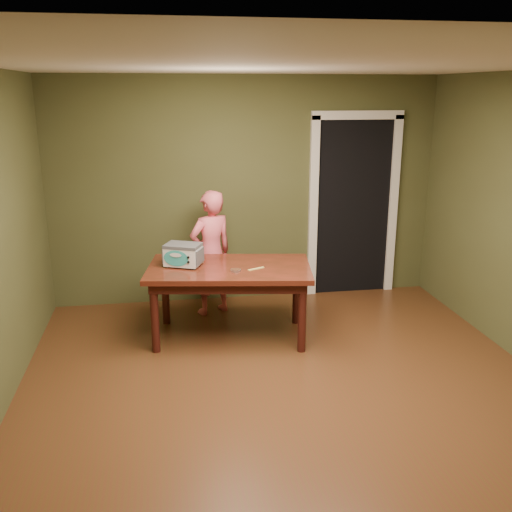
# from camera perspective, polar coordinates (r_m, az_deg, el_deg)

# --- Properties ---
(floor) EXTENTS (5.00, 5.00, 0.00)m
(floor) POSITION_cam_1_polar(r_m,az_deg,el_deg) (4.77, 3.68, -14.35)
(floor) COLOR #4F2816
(floor) RESTS_ON ground
(room_shell) EXTENTS (4.52, 5.02, 2.61)m
(room_shell) POSITION_cam_1_polar(r_m,az_deg,el_deg) (4.17, 4.10, 6.28)
(room_shell) COLOR #464C28
(room_shell) RESTS_ON ground
(doorway) EXTENTS (1.10, 0.66, 2.25)m
(doorway) POSITION_cam_1_polar(r_m,az_deg,el_deg) (7.27, 8.93, 5.21)
(doorway) COLOR black
(doorway) RESTS_ON ground
(dining_table) EXTENTS (1.72, 1.14, 0.75)m
(dining_table) POSITION_cam_1_polar(r_m,az_deg,el_deg) (5.67, -2.68, -2.01)
(dining_table) COLOR #3A180D
(dining_table) RESTS_ON floor
(toy_oven) EXTENTS (0.42, 0.36, 0.22)m
(toy_oven) POSITION_cam_1_polar(r_m,az_deg,el_deg) (5.66, -7.30, 0.20)
(toy_oven) COLOR #4C4F54
(toy_oven) RESTS_ON dining_table
(baking_pan) EXTENTS (0.10, 0.10, 0.02)m
(baking_pan) POSITION_cam_1_polar(r_m,az_deg,el_deg) (5.48, -2.03, -1.43)
(baking_pan) COLOR silver
(baking_pan) RESTS_ON dining_table
(spatula) EXTENTS (0.17, 0.10, 0.01)m
(spatula) POSITION_cam_1_polar(r_m,az_deg,el_deg) (5.55, 0.01, -1.28)
(spatula) COLOR #E1CF61
(spatula) RESTS_ON dining_table
(child) EXTENTS (0.60, 0.51, 1.40)m
(child) POSITION_cam_1_polar(r_m,az_deg,el_deg) (6.31, -4.51, 0.31)
(child) COLOR #E85F6D
(child) RESTS_ON floor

